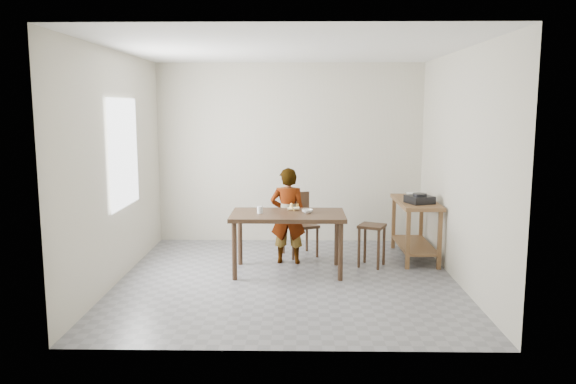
{
  "coord_description": "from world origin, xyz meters",
  "views": [
    {
      "loc": [
        0.12,
        -6.5,
        2.04
      ],
      "look_at": [
        0.0,
        0.4,
        1.0
      ],
      "focal_mm": 35.0,
      "sensor_mm": 36.0,
      "label": 1
    }
  ],
  "objects_px": {
    "child": "(288,216)",
    "stool": "(372,245)",
    "dining_chair": "(300,225)",
    "prep_counter": "(415,229)",
    "dining_table": "(288,243)"
  },
  "relations": [
    {
      "from": "child",
      "to": "stool",
      "type": "distance_m",
      "value": 1.15
    },
    {
      "from": "prep_counter",
      "to": "child",
      "type": "xyz_separation_m",
      "value": [
        -1.73,
        -0.27,
        0.23
      ]
    },
    {
      "from": "prep_counter",
      "to": "child",
      "type": "bearing_deg",
      "value": -171.23
    },
    {
      "from": "stool",
      "to": "dining_chair",
      "type": "bearing_deg",
      "value": 150.53
    },
    {
      "from": "dining_table",
      "to": "stool",
      "type": "xyz_separation_m",
      "value": [
        1.08,
        0.29,
        -0.1
      ]
    },
    {
      "from": "dining_table",
      "to": "prep_counter",
      "type": "height_order",
      "value": "prep_counter"
    },
    {
      "from": "child",
      "to": "dining_chair",
      "type": "distance_m",
      "value": 0.46
    },
    {
      "from": "prep_counter",
      "to": "dining_chair",
      "type": "bearing_deg",
      "value": 176.0
    },
    {
      "from": "dining_table",
      "to": "child",
      "type": "distance_m",
      "value": 0.51
    },
    {
      "from": "dining_table",
      "to": "stool",
      "type": "relative_size",
      "value": 2.55
    },
    {
      "from": "dining_table",
      "to": "stool",
      "type": "bearing_deg",
      "value": 14.99
    },
    {
      "from": "prep_counter",
      "to": "child",
      "type": "distance_m",
      "value": 1.76
    },
    {
      "from": "child",
      "to": "stool",
      "type": "bearing_deg",
      "value": 175.95
    },
    {
      "from": "child",
      "to": "stool",
      "type": "relative_size",
      "value": 2.31
    },
    {
      "from": "stool",
      "to": "child",
      "type": "bearing_deg",
      "value": 172.42
    }
  ]
}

